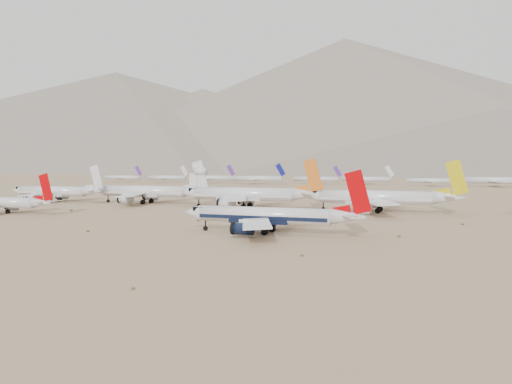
% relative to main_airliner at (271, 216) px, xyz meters
% --- Properties ---
extents(ground, '(7000.00, 7000.00, 0.00)m').
position_rel_main_airliner_xyz_m(ground, '(3.13, 3.13, -4.02)').
color(ground, '#856B4D').
rests_on(ground, ground).
extents(main_airliner, '(41.43, 40.46, 14.62)m').
position_rel_main_airliner_xyz_m(main_airliner, '(0.00, 0.00, 0.00)').
color(main_airliner, silver).
rests_on(main_airliner, ground).
extents(second_airliner, '(37.16, 36.32, 13.18)m').
position_rel_main_airliner_xyz_m(second_airliner, '(-93.90, 13.36, -0.33)').
color(second_airliner, silver).
rests_on(second_airliner, ground).
extents(row2_gold_tail, '(48.82, 47.74, 17.38)m').
position_rel_main_airliner_xyz_m(row2_gold_tail, '(17.42, 60.77, 0.84)').
color(row2_gold_tail, silver).
rests_on(row2_gold_tail, ground).
extents(row2_orange_tail, '(50.52, 49.42, 18.02)m').
position_rel_main_airliner_xyz_m(row2_orange_tail, '(-28.79, 59.82, 1.04)').
color(row2_orange_tail, silver).
rests_on(row2_orange_tail, ground).
extents(row2_white_trijet, '(49.72, 48.59, 17.62)m').
position_rel_main_airliner_xyz_m(row2_white_trijet, '(-74.47, 67.20, 1.08)').
color(row2_white_trijet, silver).
rests_on(row2_white_trijet, ground).
extents(row2_white_twin, '(44.54, 43.59, 15.92)m').
position_rel_main_airliner_xyz_m(row2_white_twin, '(-116.49, 61.08, 0.46)').
color(row2_white_twin, silver).
rests_on(row2_white_twin, ground).
extents(distant_storage_row, '(473.75, 64.29, 16.24)m').
position_rel_main_airliner_xyz_m(distant_storage_row, '(-43.10, 300.10, 0.50)').
color(distant_storage_row, silver).
rests_on(distant_storage_row, ground).
extents(mountain_range, '(7354.00, 3024.00, 470.00)m').
position_rel_main_airliner_xyz_m(mountain_range, '(73.31, 1651.15, 186.30)').
color(mountain_range, slate).
rests_on(mountain_range, ground).
extents(desert_scrub, '(233.60, 121.67, 0.63)m').
position_rel_main_airliner_xyz_m(desert_scrub, '(-17.60, -18.76, -3.74)').
color(desert_scrub, brown).
rests_on(desert_scrub, ground).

